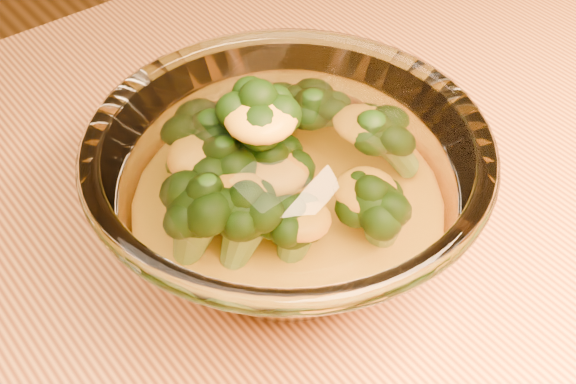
{
  "coord_description": "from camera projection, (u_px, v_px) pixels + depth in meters",
  "views": [
    {
      "loc": [
        -0.13,
        -0.23,
        1.14
      ],
      "look_at": [
        0.08,
        0.04,
        0.81
      ],
      "focal_mm": 50.0,
      "sensor_mm": 36.0,
      "label": 1
    }
  ],
  "objects": [
    {
      "name": "broccoli_heap",
      "position": [
        271.0,
        167.0,
        0.47
      ],
      "size": [
        0.15,
        0.14,
        0.09
      ],
      "color": "black",
      "rests_on": "cheese_sauce"
    },
    {
      "name": "cheese_sauce",
      "position": [
        288.0,
        224.0,
        0.5
      ],
      "size": [
        0.14,
        0.14,
        0.04
      ],
      "primitive_type": "ellipsoid",
      "color": "orange",
      "rests_on": "glass_bowl"
    },
    {
      "name": "glass_bowl",
      "position": [
        288.0,
        198.0,
        0.48
      ],
      "size": [
        0.24,
        0.24,
        0.1
      ],
      "color": "white",
      "rests_on": "table"
    }
  ]
}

